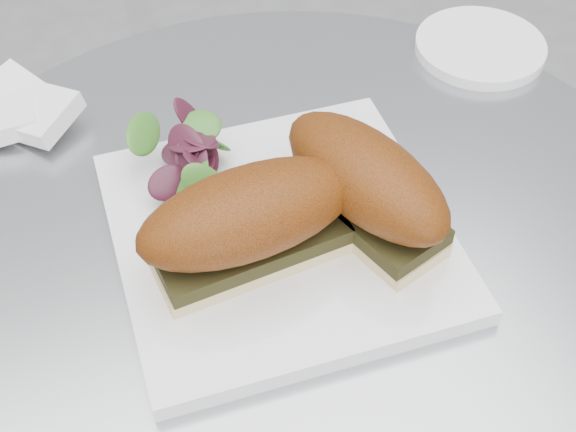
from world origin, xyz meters
name	(u,v)px	position (x,y,z in m)	size (l,w,h in m)	color
table	(296,404)	(0.00, 0.00, 0.49)	(0.70, 0.70, 0.73)	#A5A8AC
plate	(280,234)	(-0.01, 0.02, 0.74)	(0.26, 0.26, 0.02)	white
sandwich_left	(249,220)	(-0.04, 0.00, 0.79)	(0.18, 0.09, 0.08)	#DBC189
sandwich_right	(365,184)	(0.06, 0.00, 0.79)	(0.12, 0.18, 0.08)	#DBC189
salad	(194,157)	(-0.05, 0.10, 0.77)	(0.10, 0.10, 0.05)	#377E29
napkin	(18,120)	(-0.18, 0.24, 0.74)	(0.10, 0.10, 0.02)	white
saucer	(480,47)	(0.28, 0.18, 0.74)	(0.13, 0.13, 0.01)	white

